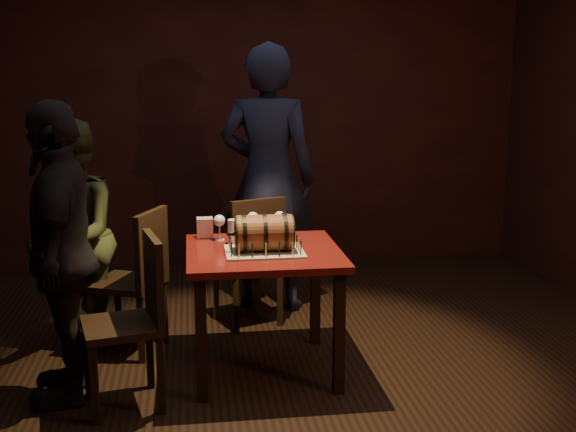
{
  "coord_description": "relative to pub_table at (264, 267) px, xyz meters",
  "views": [
    {
      "loc": [
        -0.52,
        -4.03,
        1.8
      ],
      "look_at": [
        0.04,
        0.05,
        0.95
      ],
      "focal_mm": 45.0,
      "sensor_mm": 36.0,
      "label": 1
    }
  ],
  "objects": [
    {
      "name": "birthday_candles",
      "position": [
        -0.0,
        -0.07,
        0.16
      ],
      "size": [
        0.4,
        0.3,
        0.09
      ],
      "color": "#D4CE7E",
      "rests_on": "cake_board"
    },
    {
      "name": "room_shell",
      "position": [
        0.1,
        -0.06,
        0.76
      ],
      "size": [
        5.04,
        5.04,
        2.8
      ],
      "color": "black",
      "rests_on": "ground"
    },
    {
      "name": "chair_left_rear",
      "position": [
        -0.76,
        0.39,
        -0.12
      ],
      "size": [
        0.53,
        0.53,
        0.93
      ],
      "color": "black",
      "rests_on": "ground"
    },
    {
      "name": "barrel_cake",
      "position": [
        -0.0,
        -0.07,
        0.23
      ],
      "size": [
        0.38,
        0.23,
        0.23
      ],
      "color": "brown",
      "rests_on": "cake_board"
    },
    {
      "name": "person_back",
      "position": [
        0.16,
        1.17,
        0.35
      ],
      "size": [
        0.84,
        0.68,
        1.98
      ],
      "primitive_type": "imported",
      "rotation": [
        0.0,
        0.0,
        2.81
      ],
      "color": "black",
      "rests_on": "ground"
    },
    {
      "name": "chair_left_front",
      "position": [
        -0.72,
        -0.35,
        -0.12
      ],
      "size": [
        0.48,
        0.48,
        0.93
      ],
      "color": "black",
      "rests_on": "ground"
    },
    {
      "name": "wine_glass_right",
      "position": [
        0.14,
        0.33,
        0.23
      ],
      "size": [
        0.07,
        0.07,
        0.16
      ],
      "color": "silver",
      "rests_on": "pub_table"
    },
    {
      "name": "wine_glass_mid",
      "position": [
        -0.03,
        0.33,
        0.23
      ],
      "size": [
        0.07,
        0.07,
        0.16
      ],
      "color": "silver",
      "rests_on": "pub_table"
    },
    {
      "name": "menu_card",
      "position": [
        -0.33,
        0.32,
        0.17
      ],
      "size": [
        0.1,
        0.05,
        0.13
      ],
      "primitive_type": null,
      "color": "white",
      "rests_on": "pub_table"
    },
    {
      "name": "chair_back",
      "position": [
        -0.0,
        0.75,
        -0.12
      ],
      "size": [
        0.52,
        0.52,
        0.93
      ],
      "color": "black",
      "rests_on": "ground"
    },
    {
      "name": "pint_of_ale",
      "position": [
        -0.16,
        0.16,
        0.18
      ],
      "size": [
        0.07,
        0.07,
        0.15
      ],
      "color": "silver",
      "rests_on": "pub_table"
    },
    {
      "name": "pub_table",
      "position": [
        0.0,
        0.0,
        0.0
      ],
      "size": [
        0.9,
        0.9,
        0.75
      ],
      "color": "#510E0D",
      "rests_on": "ground"
    },
    {
      "name": "cake_board",
      "position": [
        -0.0,
        -0.07,
        0.12
      ],
      "size": [
        0.45,
        0.35,
        0.01
      ],
      "primitive_type": "cube",
      "color": "#AEA48C",
      "rests_on": "pub_table"
    },
    {
      "name": "person_left_rear",
      "position": [
        -1.17,
        0.49,
        0.11
      ],
      "size": [
        0.66,
        0.8,
        1.49
      ],
      "primitive_type": "imported",
      "rotation": [
        0.0,
        0.0,
        -1.43
      ],
      "color": "#393E1F",
      "rests_on": "ground"
    },
    {
      "name": "person_left_front",
      "position": [
        -1.11,
        -0.21,
        0.18
      ],
      "size": [
        0.43,
        0.97,
        1.64
      ],
      "primitive_type": "imported",
      "rotation": [
        0.0,
        0.0,
        -1.55
      ],
      "color": "black",
      "rests_on": "ground"
    },
    {
      "name": "wine_glass_left",
      "position": [
        -0.24,
        0.27,
        0.23
      ],
      "size": [
        0.07,
        0.07,
        0.16
      ],
      "color": "silver",
      "rests_on": "pub_table"
    }
  ]
}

